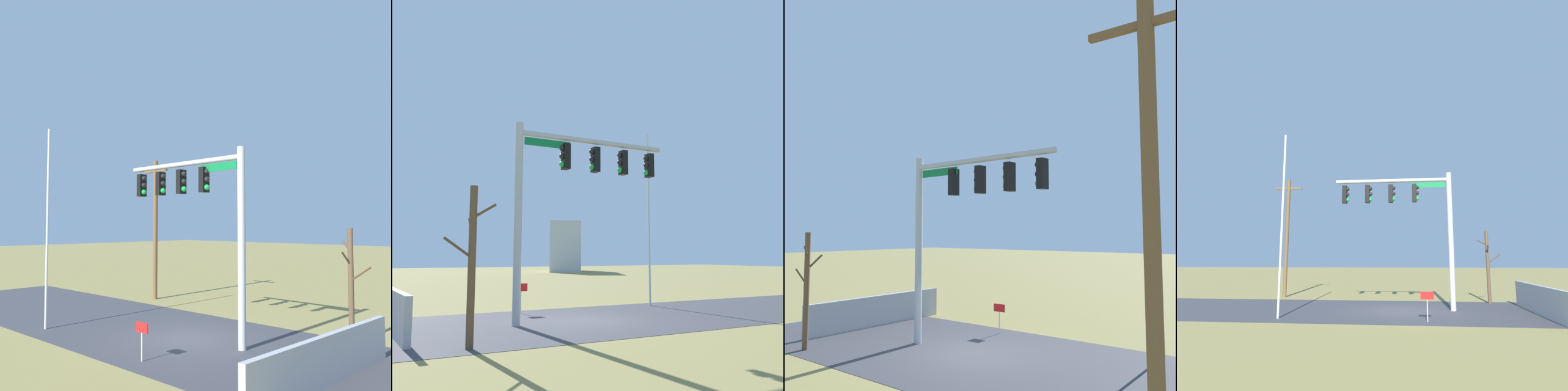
# 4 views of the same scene
# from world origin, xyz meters

# --- Properties ---
(ground_plane) EXTENTS (160.00, 160.00, 0.00)m
(ground_plane) POSITION_xyz_m (0.00, 0.00, 0.00)
(ground_plane) COLOR olive
(road_surface) EXTENTS (28.00, 8.00, 0.01)m
(road_surface) POSITION_xyz_m (-4.00, 0.00, 0.01)
(road_surface) COLOR #3D3D42
(road_surface) RESTS_ON ground_plane
(sidewalk_corner) EXTENTS (6.00, 6.00, 0.01)m
(sidewalk_corner) POSITION_xyz_m (3.56, 0.14, 0.00)
(sidewalk_corner) COLOR #B7B5AD
(sidewalk_corner) RESTS_ON ground_plane
(retaining_fence) EXTENTS (0.20, 7.34, 1.34)m
(retaining_fence) POSITION_xyz_m (6.40, -1.07, 0.67)
(retaining_fence) COLOR #A8A8AD
(retaining_fence) RESTS_ON ground_plane
(signal_mast) EXTENTS (6.22, 0.44, 7.07)m
(signal_mast) POSITION_xyz_m (0.64, 0.18, 5.07)
(signal_mast) COLOR #B2B5BA
(signal_mast) RESTS_ON ground_plane
(flagpole) EXTENTS (0.10, 0.10, 8.37)m
(flagpole) POSITION_xyz_m (-5.33, -2.93, 4.18)
(flagpole) COLOR silver
(flagpole) RESTS_ON ground_plane
(utility_pole) EXTENTS (1.90, 0.26, 8.07)m
(utility_pole) POSITION_xyz_m (-8.03, 5.42, 4.20)
(utility_pole) COLOR brown
(utility_pole) RESTS_ON ground_plane
(bare_tree) EXTENTS (1.27, 1.02, 4.20)m
(bare_tree) POSITION_xyz_m (5.02, 3.33, 2.16)
(bare_tree) COLOR brown
(bare_tree) RESTS_ON ground_plane
(open_sign) EXTENTS (0.56, 0.04, 1.22)m
(open_sign) POSITION_xyz_m (1.13, -3.13, 0.91)
(open_sign) COLOR silver
(open_sign) RESTS_ON ground_plane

